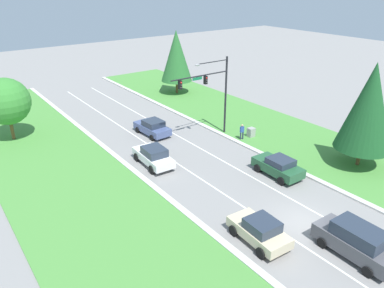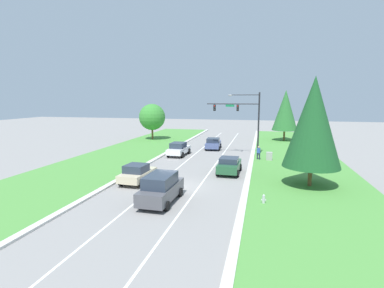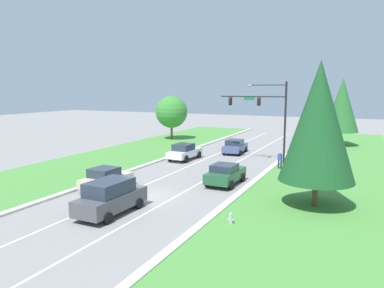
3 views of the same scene
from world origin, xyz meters
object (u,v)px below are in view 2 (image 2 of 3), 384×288
at_px(conifer_near_right_tree, 285,110).
at_px(conifer_far_right_tree, 313,122).
at_px(fire_hydrant, 264,199).
at_px(oak_near_left_tree, 152,117).
at_px(slate_blue_sedan, 213,144).
at_px(graphite_suv, 161,188).
at_px(champagne_sedan, 137,173).
at_px(pedestrian, 259,152).
at_px(utility_cabinet, 269,156).
at_px(forest_sedan, 229,165).
at_px(white_sedan, 179,149).
at_px(traffic_signal_mast, 244,114).

bearing_deg(conifer_near_right_tree, conifer_far_right_tree, -89.38).
bearing_deg(fire_hydrant, oak_near_left_tree, 123.47).
height_order(slate_blue_sedan, graphite_suv, graphite_suv).
distance_m(champagne_sedan, slate_blue_sedan, 19.31).
bearing_deg(pedestrian, utility_cabinet, -165.75).
bearing_deg(slate_blue_sedan, forest_sedan, -77.72).
bearing_deg(conifer_far_right_tree, champagne_sedan, -171.22).
distance_m(fire_hydrant, conifer_far_right_tree, 8.17).
bearing_deg(white_sedan, graphite_suv, -75.62).
xyz_separation_m(graphite_suv, fire_hydrant, (7.10, 1.25, -0.69)).
distance_m(traffic_signal_mast, conifer_near_right_tree, 16.30).
xyz_separation_m(fire_hydrant, oak_near_left_tree, (-19.27, 29.15, 3.70)).
height_order(champagne_sedan, conifer_far_right_tree, conifer_far_right_tree).
xyz_separation_m(conifer_near_right_tree, conifer_far_right_tree, (0.30, -27.81, 0.11)).
relative_size(champagne_sedan, conifer_near_right_tree, 0.48).
xyz_separation_m(slate_blue_sedan, white_sedan, (-3.50, -6.07, 0.07)).
height_order(traffic_signal_mast, conifer_near_right_tree, conifer_near_right_tree).
bearing_deg(conifer_near_right_tree, forest_sedan, -105.14).
bearing_deg(slate_blue_sedan, champagne_sedan, -104.02).
relative_size(white_sedan, pedestrian, 2.78).
xyz_separation_m(traffic_signal_mast, white_sedan, (-8.05, -2.00, -4.44)).
bearing_deg(oak_near_left_tree, fire_hydrant, -56.53).
distance_m(utility_cabinet, pedestrian, 1.32).
bearing_deg(utility_cabinet, traffic_signal_mast, 141.68).
relative_size(fire_hydrant, oak_near_left_tree, 0.11).
bearing_deg(conifer_far_right_tree, utility_cabinet, 107.03).
height_order(conifer_near_right_tree, conifer_far_right_tree, conifer_far_right_tree).
bearing_deg(forest_sedan, graphite_suv, -110.74).
distance_m(pedestrian, conifer_far_right_tree, 11.92).
xyz_separation_m(champagne_sedan, fire_hydrant, (10.74, -2.98, -0.50)).
xyz_separation_m(conifer_near_right_tree, oak_near_left_tree, (-22.70, -3.88, -1.25)).
height_order(traffic_signal_mast, oak_near_left_tree, traffic_signal_mast).
height_order(slate_blue_sedan, pedestrian, pedestrian).
height_order(graphite_suv, utility_cabinet, graphite_suv).
relative_size(champagne_sedan, oak_near_left_tree, 0.66).
distance_m(graphite_suv, conifer_near_right_tree, 36.11).
bearing_deg(graphite_suv, fire_hydrant, 11.32).
xyz_separation_m(graphite_suv, oak_near_left_tree, (-12.17, 30.40, 3.01)).
xyz_separation_m(champagne_sedan, oak_near_left_tree, (-8.52, 26.17, 3.20)).
relative_size(slate_blue_sedan, conifer_near_right_tree, 0.52).
bearing_deg(conifer_far_right_tree, forest_sedan, 157.42).
xyz_separation_m(forest_sedan, pedestrian, (2.70, 7.23, 0.10)).
bearing_deg(pedestrian, slate_blue_sedan, -27.93).
xyz_separation_m(graphite_suv, pedestrian, (6.49, 16.63, -0.10)).
relative_size(graphite_suv, oak_near_left_tree, 0.77).
height_order(traffic_signal_mast, fire_hydrant, traffic_signal_mast).
bearing_deg(champagne_sedan, conifer_near_right_tree, 67.88).
bearing_deg(conifer_near_right_tree, graphite_suv, -107.07).
xyz_separation_m(pedestrian, fire_hydrant, (0.61, -15.38, -0.59)).
bearing_deg(white_sedan, conifer_near_right_tree, 53.24).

